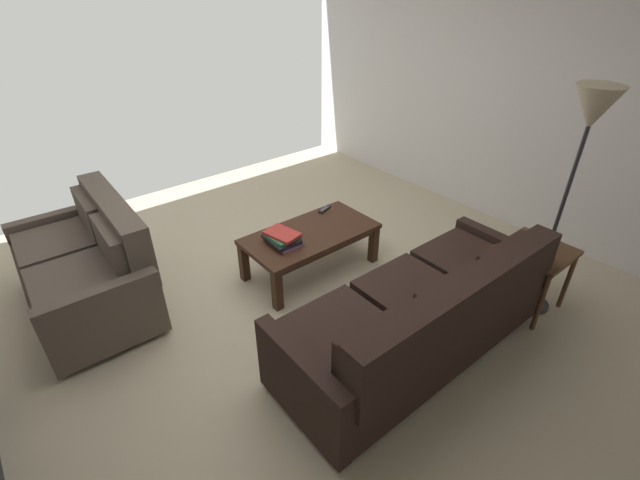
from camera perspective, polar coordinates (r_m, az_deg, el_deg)
ground_plane at (r=3.75m, az=-4.66°, el=-7.36°), size 5.35×5.36×0.01m
wall_left at (r=5.02m, az=21.72°, el=17.94°), size 0.12×5.36×2.66m
sofa_main at (r=3.07m, az=13.31°, el=-9.67°), size 2.07×0.84×0.83m
loveseat_near at (r=3.89m, az=-27.86°, el=-3.03°), size 0.85×1.45×0.88m
coffee_table at (r=3.85m, az=-1.24°, el=0.26°), size 1.17×0.60×0.41m
end_table at (r=3.76m, az=26.25°, el=-2.19°), size 0.48×0.48×0.55m
floor_lamp at (r=3.41m, az=31.55°, el=12.18°), size 0.30×0.30×1.75m
book_stack at (r=3.64m, az=-4.91°, el=0.26°), size 0.25×0.32×0.10m
tv_remote at (r=4.16m, az=0.60°, el=4.03°), size 0.17×0.09×0.02m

